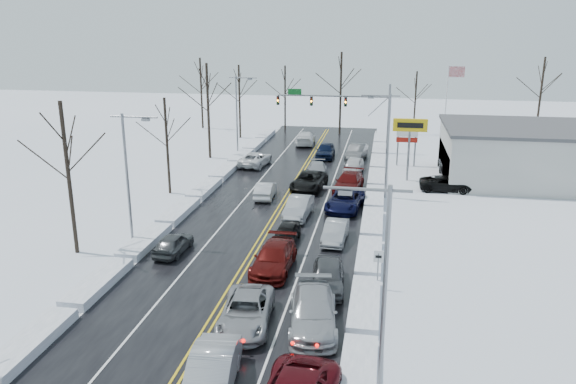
% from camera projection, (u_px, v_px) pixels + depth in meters
% --- Properties ---
extents(ground, '(160.00, 160.00, 0.00)m').
position_uv_depth(ground, '(266.00, 231.00, 40.91)').
color(ground, silver).
rests_on(ground, ground).
extents(road_surface, '(14.00, 84.00, 0.01)m').
position_uv_depth(road_surface, '(271.00, 222.00, 42.79)').
color(road_surface, black).
rests_on(road_surface, ground).
extents(snow_bank_left, '(1.56, 72.00, 0.54)m').
position_uv_depth(snow_bank_left, '(177.00, 217.00, 44.06)').
color(snow_bank_left, white).
rests_on(snow_bank_left, ground).
extents(snow_bank_right, '(1.56, 72.00, 0.54)m').
position_uv_depth(snow_bank_right, '(372.00, 228.00, 41.53)').
color(snow_bank_right, white).
rests_on(snow_bank_right, ground).
extents(traffic_signal_mast, '(13.28, 0.39, 8.00)m').
position_uv_depth(traffic_signal_mast, '(345.00, 105.00, 65.18)').
color(traffic_signal_mast, slate).
rests_on(traffic_signal_mast, ground).
extents(tires_plus_sign, '(3.20, 0.34, 6.00)m').
position_uv_depth(tires_plus_sign, '(410.00, 129.00, 52.83)').
color(tires_plus_sign, slate).
rests_on(tires_plus_sign, ground).
extents(used_vehicles_sign, '(2.20, 0.22, 4.65)m').
position_uv_depth(used_vehicles_sign, '(407.00, 135.00, 58.97)').
color(used_vehicles_sign, slate).
rests_on(used_vehicles_sign, ground).
extents(speed_limit_sign, '(0.55, 0.09, 2.35)m').
position_uv_depth(speed_limit_sign, '(378.00, 263.00, 31.53)').
color(speed_limit_sign, slate).
rests_on(speed_limit_sign, ground).
extents(flagpole, '(1.87, 1.20, 10.00)m').
position_uv_depth(flagpole, '(448.00, 101.00, 65.00)').
color(flagpole, silver).
rests_on(flagpole, ground).
extents(dealership_building, '(20.40, 12.40, 5.30)m').
position_uv_depth(dealership_building, '(553.00, 154.00, 53.15)').
color(dealership_building, '#B6B6B1').
rests_on(dealership_building, ground).
extents(streetlight_se, '(3.20, 0.25, 9.00)m').
position_uv_depth(streetlight_se, '(380.00, 279.00, 21.03)').
color(streetlight_se, slate).
rests_on(streetlight_se, ground).
extents(streetlight_ne, '(3.20, 0.25, 9.00)m').
position_uv_depth(streetlight_ne, '(386.00, 137.00, 47.44)').
color(streetlight_ne, slate).
rests_on(streetlight_ne, ground).
extents(streetlight_sw, '(3.20, 0.25, 9.00)m').
position_uv_depth(streetlight_sw, '(129.00, 169.00, 36.99)').
color(streetlight_sw, slate).
rests_on(streetlight_sw, ground).
extents(streetlight_nw, '(3.20, 0.25, 9.00)m').
position_uv_depth(streetlight_nw, '(238.00, 109.00, 63.41)').
color(streetlight_nw, slate).
rests_on(streetlight_nw, ground).
extents(tree_left_b, '(4.00, 4.00, 10.00)m').
position_uv_depth(tree_left_b, '(65.00, 149.00, 35.15)').
color(tree_left_b, '#2D231C').
rests_on(tree_left_b, ground).
extents(tree_left_c, '(3.40, 3.40, 8.50)m').
position_uv_depth(tree_left_c, '(166.00, 127.00, 48.50)').
color(tree_left_c, '#2D231C').
rests_on(tree_left_c, ground).
extents(tree_left_d, '(4.20, 4.20, 10.50)m').
position_uv_depth(tree_left_d, '(208.00, 92.00, 61.42)').
color(tree_left_d, '#2D231C').
rests_on(tree_left_d, ground).
extents(tree_left_e, '(3.80, 3.80, 9.50)m').
position_uv_depth(tree_left_e, '(239.00, 87.00, 72.88)').
color(tree_left_e, '#2D231C').
rests_on(tree_left_e, ground).
extents(tree_far_a, '(4.00, 4.00, 10.00)m').
position_uv_depth(tree_far_a, '(201.00, 79.00, 79.63)').
color(tree_far_a, '#2D231C').
rests_on(tree_far_a, ground).
extents(tree_far_b, '(3.60, 3.60, 9.00)m').
position_uv_depth(tree_far_b, '(285.00, 85.00, 78.79)').
color(tree_far_b, '#2D231C').
rests_on(tree_far_b, ground).
extents(tree_far_c, '(4.40, 4.40, 11.00)m').
position_uv_depth(tree_far_c, '(341.00, 77.00, 75.17)').
color(tree_far_c, '#2D231C').
rests_on(tree_far_c, ground).
extents(tree_far_d, '(3.40, 3.40, 8.50)m').
position_uv_depth(tree_far_d, '(416.00, 91.00, 75.43)').
color(tree_far_d, '#2D231C').
rests_on(tree_far_d, ground).
extents(tree_far_e, '(4.20, 4.20, 10.50)m').
position_uv_depth(tree_far_e, '(542.00, 82.00, 72.84)').
color(tree_far_e, '#2D231C').
rests_on(tree_far_e, ground).
extents(queued_car_2, '(2.94, 5.55, 1.49)m').
position_uv_depth(queued_car_2, '(246.00, 325.00, 28.20)').
color(queued_car_2, gray).
rests_on(queued_car_2, ground).
extents(queued_car_3, '(2.32, 5.53, 1.59)m').
position_uv_depth(queued_car_3, '(274.00, 270.00, 34.49)').
color(queued_car_3, '#4A0B09').
rests_on(queued_car_3, ground).
extents(queued_car_4, '(1.70, 3.96, 1.33)m').
position_uv_depth(queued_car_4, '(286.00, 243.00, 38.79)').
color(queued_car_4, black).
rests_on(queued_car_4, ground).
extents(queued_car_5, '(1.92, 4.85, 1.57)m').
position_uv_depth(queued_car_5, '(298.00, 217.00, 43.99)').
color(queued_car_5, gray).
rests_on(queued_car_5, ground).
extents(queued_car_6, '(3.17, 5.89, 1.57)m').
position_uv_depth(queued_car_6, '(309.00, 189.00, 51.36)').
color(queued_car_6, black).
rests_on(queued_car_6, ground).
extents(queued_car_7, '(2.30, 4.72, 1.32)m').
position_uv_depth(queued_car_7, '(317.00, 176.00, 55.76)').
color(queued_car_7, '#95979C').
rests_on(queued_car_7, ground).
extents(queued_car_8, '(1.99, 4.88, 1.66)m').
position_uv_depth(queued_car_8, '(325.00, 158.00, 63.55)').
color(queued_car_8, black).
rests_on(queued_car_8, ground).
extents(queued_car_11, '(3.07, 6.00, 1.67)m').
position_uv_depth(queued_car_11, '(313.00, 327.00, 28.00)').
color(queued_car_11, '#9B9DA2').
rests_on(queued_car_11, ground).
extents(queued_car_12, '(2.24, 4.78, 1.58)m').
position_uv_depth(queued_car_12, '(328.00, 288.00, 32.08)').
color(queued_car_12, '#3E4043').
rests_on(queued_car_12, ground).
extents(queued_car_13, '(1.66, 4.31, 1.40)m').
position_uv_depth(queued_car_13, '(335.00, 241.00, 39.06)').
color(queued_car_13, gray).
rests_on(queued_car_13, ground).
extents(queued_car_14, '(3.26, 5.84, 1.54)m').
position_uv_depth(queued_car_14, '(345.00, 209.00, 45.76)').
color(queued_car_14, black).
rests_on(queued_car_14, ground).
extents(queued_car_15, '(2.83, 5.73, 1.60)m').
position_uv_depth(queued_car_15, '(348.00, 191.00, 50.90)').
color(queued_car_15, '#480909').
rests_on(queued_car_15, ground).
extents(queued_car_16, '(2.16, 4.64, 1.54)m').
position_uv_depth(queued_car_16, '(353.00, 173.00, 56.98)').
color(queued_car_16, silver).
rests_on(queued_car_16, ground).
extents(queued_car_17, '(2.43, 5.29, 1.68)m').
position_uv_depth(queued_car_17, '(356.00, 160.00, 62.65)').
color(queued_car_17, '#393B3D').
rests_on(queued_car_17, ground).
extents(oncoming_car_0, '(1.70, 4.29, 1.39)m').
position_uv_depth(oncoming_car_0, '(266.00, 198.00, 48.87)').
color(oncoming_car_0, silver).
rests_on(oncoming_car_0, ground).
extents(oncoming_car_1, '(3.06, 5.56, 1.48)m').
position_uv_depth(oncoming_car_1, '(255.00, 166.00, 59.91)').
color(oncoming_car_1, silver).
rests_on(oncoming_car_1, ground).
extents(oncoming_car_2, '(2.58, 5.73, 1.63)m').
position_uv_depth(oncoming_car_2, '(305.00, 144.00, 70.52)').
color(oncoming_car_2, silver).
rests_on(oncoming_car_2, ground).
extents(oncoming_car_3, '(1.78, 4.05, 1.36)m').
position_uv_depth(oncoming_car_3, '(174.00, 253.00, 37.05)').
color(oncoming_car_3, '#3C3F41').
rests_on(oncoming_car_3, ground).
extents(parked_car_0, '(4.87, 2.31, 1.34)m').
position_uv_depth(parked_car_0, '(446.00, 191.00, 50.85)').
color(parked_car_0, black).
rests_on(parked_car_0, ground).
extents(parked_car_1, '(2.55, 5.73, 1.63)m').
position_uv_depth(parked_car_1, '(476.00, 180.00, 54.30)').
color(parked_car_1, '#A6A8AE').
rests_on(parked_car_1, ground).
extents(parked_car_2, '(2.16, 5.09, 1.72)m').
position_uv_depth(parked_car_2, '(448.00, 171.00, 57.92)').
color(parked_car_2, black).
rests_on(parked_car_2, ground).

